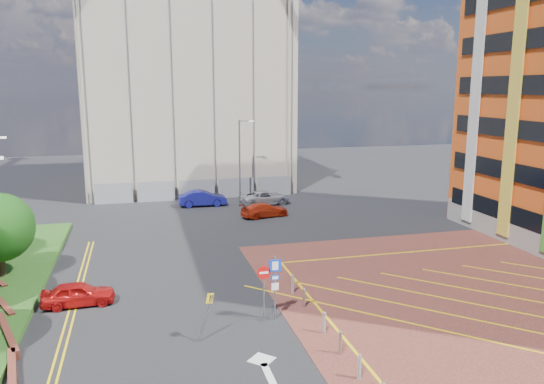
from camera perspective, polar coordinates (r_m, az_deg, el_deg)
name	(u,v)px	position (r m, az deg, el deg)	size (l,w,h in m)	color
ground	(270,330)	(25.44, -0.23, -14.58)	(140.00, 140.00, 0.00)	black
forecourt	(526,300)	(31.60, 25.67, -10.42)	(26.00, 26.00, 0.02)	brown
retaining_wall	(3,335)	(27.27, -26.98, -13.57)	(6.06, 20.33, 0.40)	brown
lamp_back	(240,157)	(51.57, -3.42, 3.73)	(1.53, 0.16, 8.00)	#9EA0A8
sign_cluster	(271,282)	(25.61, -0.13, -9.64)	(1.17, 0.12, 3.20)	#9EA0A8
warning_sign	(207,311)	(24.00, -7.00, -12.56)	(0.83, 0.43, 2.24)	#9EA0A8
bollard_row	(329,330)	(24.43, 6.17, -14.57)	(0.14, 11.14, 0.90)	#9EA0A8
construction_building	(185,88)	(62.46, -9.38, 11.02)	(21.20, 19.20, 22.00)	#B8AA97
construction_fence	(207,189)	(53.58, -7.02, 0.31)	(21.60, 0.06, 2.00)	gray
car_red_left	(78,294)	(29.50, -20.12, -10.24)	(1.46, 3.64, 1.24)	#B00F0F
car_blue_back	(203,198)	(50.49, -7.48, -0.68)	(1.56, 4.48, 1.48)	navy
car_red_back	(265,210)	(45.92, -0.80, -1.93)	(1.72, 4.23, 1.23)	#A0220D
car_silver_back	(265,198)	(50.65, -0.78, -0.62)	(2.23, 4.84, 1.35)	#AEACB4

